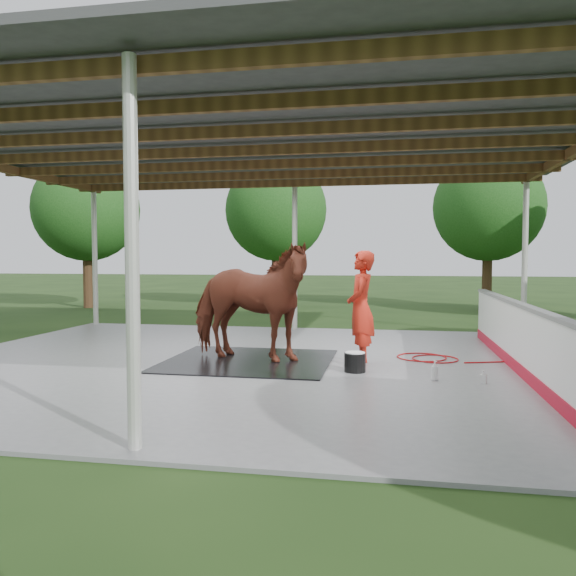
% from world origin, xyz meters
% --- Properties ---
extents(ground, '(100.00, 100.00, 0.00)m').
position_xyz_m(ground, '(0.00, 0.00, 0.00)').
color(ground, '#1E3814').
extents(concrete_slab, '(12.00, 10.00, 0.05)m').
position_xyz_m(concrete_slab, '(0.00, 0.00, 0.03)').
color(concrete_slab, slate).
rests_on(concrete_slab, ground).
extents(pavilion_structure, '(12.60, 10.60, 4.05)m').
position_xyz_m(pavilion_structure, '(0.00, -0.00, 3.97)').
color(pavilion_structure, beige).
rests_on(pavilion_structure, ground).
extents(dasher_board, '(0.16, 8.00, 1.15)m').
position_xyz_m(dasher_board, '(4.60, 0.00, 0.59)').
color(dasher_board, '#B20E25').
rests_on(dasher_board, concrete_slab).
extents(tree_belt, '(28.00, 28.00, 5.80)m').
position_xyz_m(tree_belt, '(0.30, 0.90, 3.79)').
color(tree_belt, '#382314').
rests_on(tree_belt, ground).
extents(rubber_mat, '(2.99, 2.80, 0.02)m').
position_xyz_m(rubber_mat, '(-0.06, 0.05, 0.06)').
color(rubber_mat, black).
rests_on(rubber_mat, concrete_slab).
extents(horse, '(2.72, 1.68, 2.14)m').
position_xyz_m(horse, '(-0.06, 0.05, 1.14)').
color(horse, brown).
rests_on(horse, rubber_mat).
extents(handler, '(0.49, 0.74, 2.02)m').
position_xyz_m(handler, '(1.98, 0.08, 1.06)').
color(handler, red).
rests_on(handler, concrete_slab).
extents(wash_bucket, '(0.36, 0.36, 0.33)m').
position_xyz_m(wash_bucket, '(1.92, -0.54, 0.22)').
color(wash_bucket, black).
rests_on(wash_bucket, concrete_slab).
extents(soap_bottle_a, '(0.16, 0.16, 0.31)m').
position_xyz_m(soap_bottle_a, '(3.17, -0.98, 0.20)').
color(soap_bottle_a, silver).
rests_on(soap_bottle_a, concrete_slab).
extents(soap_bottle_b, '(0.11, 0.12, 0.20)m').
position_xyz_m(soap_bottle_b, '(3.88, -1.05, 0.15)').
color(soap_bottle_b, '#338CD8').
rests_on(soap_bottle_b, concrete_slab).
extents(hose_coil, '(2.48, 1.02, 0.02)m').
position_xyz_m(hose_coil, '(3.21, 0.92, 0.06)').
color(hose_coil, '#A50B0E').
rests_on(hose_coil, concrete_slab).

